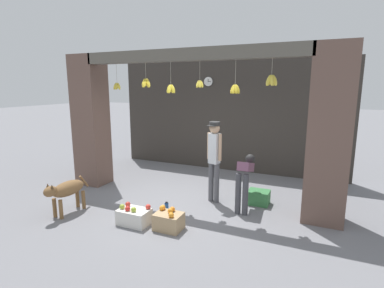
% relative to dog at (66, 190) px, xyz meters
% --- Properties ---
extents(ground_plane, '(60.00, 60.00, 0.00)m').
position_rel_dog_xyz_m(ground_plane, '(1.81, 1.37, -0.47)').
color(ground_plane, slate).
extents(shop_back_wall, '(6.60, 0.12, 3.13)m').
position_rel_dog_xyz_m(shop_back_wall, '(1.81, 4.22, 1.09)').
color(shop_back_wall, '#38332D').
rests_on(shop_back_wall, ground_plane).
extents(shop_pillar_left, '(0.70, 0.60, 3.13)m').
position_rel_dog_xyz_m(shop_pillar_left, '(-0.84, 1.67, 1.09)').
color(shop_pillar_left, brown).
rests_on(shop_pillar_left, ground_plane).
extents(shop_pillar_right, '(0.70, 0.60, 3.13)m').
position_rel_dog_xyz_m(shop_pillar_right, '(4.46, 1.67, 1.09)').
color(shop_pillar_right, brown).
rests_on(shop_pillar_right, ground_plane).
extents(storefront_awning, '(4.70, 0.29, 0.87)m').
position_rel_dog_xyz_m(storefront_awning, '(1.83, 1.49, 2.49)').
color(storefront_awning, '#5B564C').
extents(dog, '(0.32, 1.02, 0.70)m').
position_rel_dog_xyz_m(dog, '(0.00, 0.00, 0.00)').
color(dog, brown).
rests_on(dog, ground_plane).
extents(shopkeeper, '(0.34, 0.29, 1.70)m').
position_rel_dog_xyz_m(shopkeeper, '(2.35, 1.72, 0.54)').
color(shopkeeper, '#56565B').
rests_on(shopkeeper, ground_plane).
extents(worker_stooping, '(0.25, 0.79, 1.04)m').
position_rel_dog_xyz_m(worker_stooping, '(3.04, 1.55, 0.22)').
color(worker_stooping, '#424247').
rests_on(worker_stooping, ground_plane).
extents(fruit_crate_oranges, '(0.46, 0.35, 0.37)m').
position_rel_dog_xyz_m(fruit_crate_oranges, '(2.07, 0.23, -0.31)').
color(fruit_crate_oranges, tan).
rests_on(fruit_crate_oranges, ground_plane).
extents(fruit_crate_apples, '(0.55, 0.37, 0.36)m').
position_rel_dog_xyz_m(fruit_crate_apples, '(1.42, 0.14, -0.32)').
color(fruit_crate_apples, silver).
rests_on(fruit_crate_apples, ground_plane).
extents(produce_box_green, '(0.43, 0.35, 0.29)m').
position_rel_dog_xyz_m(produce_box_green, '(3.25, 1.97, -0.33)').
color(produce_box_green, '#387A42').
rests_on(produce_box_green, ground_plane).
extents(water_bottle, '(0.08, 0.08, 0.25)m').
position_rel_dog_xyz_m(water_bottle, '(1.75, 0.75, -0.36)').
color(water_bottle, '#2D60AD').
rests_on(water_bottle, ground_plane).
extents(wall_clock, '(0.27, 0.03, 0.27)m').
position_rel_dog_xyz_m(wall_clock, '(1.27, 4.15, 2.06)').
color(wall_clock, black).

